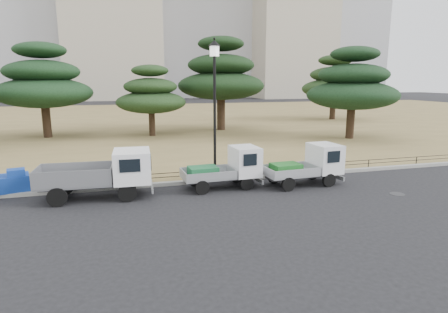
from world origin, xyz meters
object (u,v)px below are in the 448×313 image
object	(u,v)px
truck_kei_front	(227,168)
street_lamp	(215,87)
truck_large	(103,172)
truck_kei_rear	(308,165)
tarp_pile	(11,182)

from	to	relation	value
truck_kei_front	street_lamp	distance (m)	3.68
truck_large	truck_kei_front	bearing A→B (deg)	3.14
truck_large	truck_kei_rear	world-z (taller)	truck_large
truck_kei_rear	street_lamp	distance (m)	5.43
truck_kei_front	street_lamp	world-z (taller)	street_lamp
truck_kei_front	tarp_pile	world-z (taller)	truck_kei_front
truck_kei_rear	street_lamp	xyz separation A→B (m)	(-3.82, 1.77, 3.42)
truck_large	truck_kei_rear	bearing A→B (deg)	-0.31
street_lamp	tarp_pile	distance (m)	9.35
truck_large	tarp_pile	world-z (taller)	truck_large
truck_kei_front	truck_kei_rear	size ratio (longest dim) A/B	0.97
truck_large	street_lamp	distance (m)	6.05
tarp_pile	street_lamp	bearing A→B (deg)	-0.59
truck_large	truck_kei_front	world-z (taller)	truck_large
truck_kei_rear	street_lamp	world-z (taller)	street_lamp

